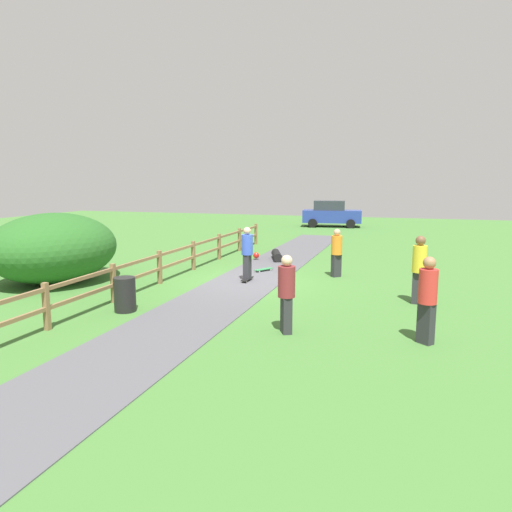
# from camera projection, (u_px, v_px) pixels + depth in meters

# --- Properties ---
(ground_plane) EXTENTS (60.00, 60.00, 0.00)m
(ground_plane) POSITION_uv_depth(u_px,v_px,m) (247.00, 281.00, 16.05)
(ground_plane) COLOR #427533
(asphalt_path) EXTENTS (2.40, 28.00, 0.02)m
(asphalt_path) POSITION_uv_depth(u_px,v_px,m) (247.00, 281.00, 16.04)
(asphalt_path) COLOR #515156
(asphalt_path) RESTS_ON ground_plane
(wooden_fence) EXTENTS (0.12, 18.12, 1.10)m
(wooden_fence) POSITION_uv_depth(u_px,v_px,m) (178.00, 258.00, 16.73)
(wooden_fence) COLOR olive
(wooden_fence) RESTS_ON ground_plane
(bush_large) EXTENTS (3.78, 4.54, 2.31)m
(bush_large) POSITION_uv_depth(u_px,v_px,m) (54.00, 248.00, 15.75)
(bush_large) COLOR #286023
(bush_large) RESTS_ON ground_plane
(trash_bin) EXTENTS (0.56, 0.56, 0.90)m
(trash_bin) POSITION_uv_depth(u_px,v_px,m) (125.00, 294.00, 12.26)
(trash_bin) COLOR black
(trash_bin) RESTS_ON ground_plane
(skater_riding) EXTENTS (0.38, 0.80, 1.82)m
(skater_riding) POSITION_uv_depth(u_px,v_px,m) (247.00, 251.00, 15.80)
(skater_riding) COLOR black
(skater_riding) RESTS_ON asphalt_path
(skater_fallen) EXTENTS (1.39, 1.56, 0.36)m
(skater_fallen) POSITION_uv_depth(u_px,v_px,m) (275.00, 255.00, 20.27)
(skater_fallen) COLOR black
(skater_fallen) RESTS_ON asphalt_path
(skateboard_loose) EXTENTS (0.59, 0.79, 0.08)m
(skateboard_loose) POSITION_uv_depth(u_px,v_px,m) (264.00, 269.00, 17.69)
(skateboard_loose) COLOR #338C4C
(skateboard_loose) RESTS_ON asphalt_path
(bystander_yellow) EXTENTS (0.40, 0.40, 1.89)m
(bystander_yellow) POSITION_uv_depth(u_px,v_px,m) (419.00, 266.00, 12.92)
(bystander_yellow) COLOR #2D2D33
(bystander_yellow) RESTS_ON ground_plane
(bystander_red) EXTENTS (0.53, 0.53, 1.84)m
(bystander_red) POSITION_uv_depth(u_px,v_px,m) (428.00, 296.00, 9.74)
(bystander_red) COLOR #2D2D33
(bystander_red) RESTS_ON ground_plane
(bystander_maroon) EXTENTS (0.52, 0.52, 1.76)m
(bystander_maroon) POSITION_uv_depth(u_px,v_px,m) (286.00, 290.00, 10.43)
(bystander_maroon) COLOR #2D2D33
(bystander_maroon) RESTS_ON ground_plane
(bystander_orange) EXTENTS (0.54, 0.54, 1.70)m
(bystander_orange) POSITION_uv_depth(u_px,v_px,m) (337.00, 251.00, 16.60)
(bystander_orange) COLOR #2D2D33
(bystander_orange) RESTS_ON ground_plane
(parked_car_blue) EXTENTS (4.37, 2.39, 1.92)m
(parked_car_blue) POSITION_uv_depth(u_px,v_px,m) (331.00, 214.00, 34.66)
(parked_car_blue) COLOR #283D99
(parked_car_blue) RESTS_ON ground_plane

